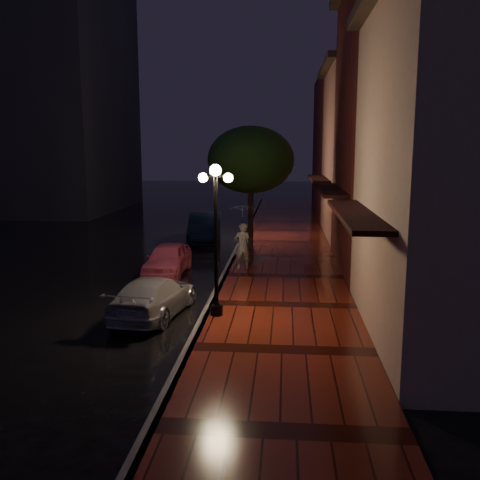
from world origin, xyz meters
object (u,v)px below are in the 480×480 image
at_px(streetlamp_far, 250,191).
at_px(pink_car, 168,259).
at_px(woman_with_umbrella, 242,227).
at_px(silver_car, 154,296).
at_px(streetlamp_near, 216,231).
at_px(parking_meter, 217,281).
at_px(navy_car, 205,228).
at_px(street_tree, 251,162).

relative_size(streetlamp_far, pink_car, 1.19).
distance_m(pink_car, woman_with_umbrella, 3.21).
bearing_deg(streetlamp_far, silver_car, -97.85).
distance_m(streetlamp_near, silver_car, 2.78).
distance_m(streetlamp_near, parking_meter, 1.79).
bearing_deg(streetlamp_far, streetlamp_near, -90.00).
height_order(navy_car, parking_meter, navy_car).
xyz_separation_m(street_tree, parking_meter, (-0.34, -10.23, -3.26)).
bearing_deg(streetlamp_near, streetlamp_far, 90.00).
distance_m(street_tree, navy_car, 4.62).
distance_m(street_tree, pink_car, 7.20).
distance_m(streetlamp_far, woman_with_umbrella, 7.93).
relative_size(street_tree, woman_with_umbrella, 2.26).
xyz_separation_m(streetlamp_far, street_tree, (0.26, -3.01, 1.64)).
bearing_deg(navy_car, streetlamp_near, -85.96).
bearing_deg(streetlamp_far, street_tree, -85.09).
bearing_deg(silver_car, streetlamp_near, -179.80).
bearing_deg(woman_with_umbrella, parking_meter, 75.71).
height_order(pink_car, woman_with_umbrella, woman_with_umbrella).
bearing_deg(navy_car, silver_car, -94.35).
bearing_deg(street_tree, silver_car, -101.34).
xyz_separation_m(pink_car, silver_car, (0.75, -5.24, -0.03)).
bearing_deg(streetlamp_near, silver_car, 172.52).
xyz_separation_m(streetlamp_near, streetlamp_far, (0.00, 14.00, 0.00)).
bearing_deg(pink_car, streetlamp_near, -63.49).
height_order(streetlamp_far, silver_car, streetlamp_far).
height_order(streetlamp_far, pink_car, streetlamp_far).
bearing_deg(parking_meter, navy_car, 95.66).
bearing_deg(navy_car, street_tree, -40.83).
relative_size(pink_car, navy_car, 0.77).
bearing_deg(woman_with_umbrella, streetlamp_far, -98.86).
distance_m(streetlamp_near, woman_with_umbrella, 6.17).
distance_m(streetlamp_far, street_tree, 3.44).
relative_size(streetlamp_near, parking_meter, 3.14).
distance_m(streetlamp_far, silver_car, 14.03).
bearing_deg(streetlamp_near, pink_car, 115.73).
distance_m(street_tree, parking_meter, 10.75).
distance_m(streetlamp_near, street_tree, 11.12).
height_order(street_tree, parking_meter, street_tree).
bearing_deg(streetlamp_near, street_tree, 88.65).
relative_size(navy_car, parking_meter, 3.42).
relative_size(streetlamp_far, silver_car, 1.06).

